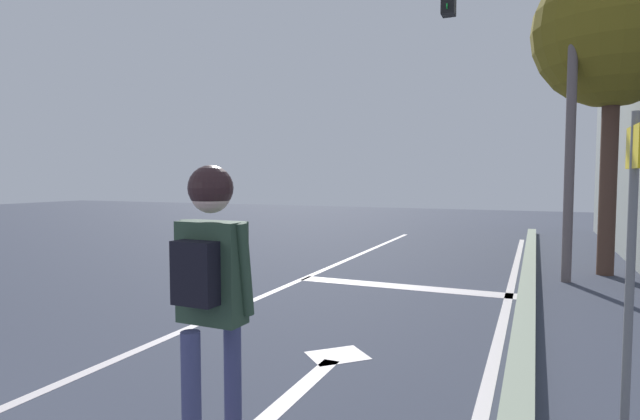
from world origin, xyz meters
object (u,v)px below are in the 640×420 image
skater (210,274)px  street_sign_post (632,223)px  roadside_tree (614,31)px  traffic_signal_mast (519,57)px

skater → street_sign_post: street_sign_post is taller
skater → street_sign_post: (2.37, 1.70, 0.24)m
roadside_tree → skater: bearing=-109.9°
skater → traffic_signal_mast: 7.75m
skater → roadside_tree: bearing=70.1°
street_sign_post → roadside_tree: size_ratio=0.38×
roadside_tree → traffic_signal_mast: bearing=-146.9°
skater → street_sign_post: 2.92m
skater → roadside_tree: (2.95, 8.14, 3.20)m
street_sign_post → roadside_tree: 7.11m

